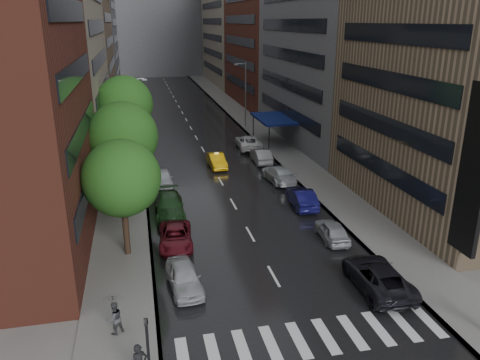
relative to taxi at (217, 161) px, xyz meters
name	(u,v)px	position (x,y,z in m)	size (l,w,h in m)	color
ground	(295,315)	(-0.41, -26.60, -0.72)	(220.00, 220.00, 0.00)	gray
road	(188,122)	(-0.41, 23.40, -0.71)	(14.00, 140.00, 0.01)	black
sidewalk_left	(127,125)	(-9.41, 23.40, -0.64)	(4.00, 140.00, 0.15)	gray
sidewalk_right	(246,119)	(8.59, 23.40, -0.64)	(4.00, 140.00, 0.15)	gray
crosswalk	(312,338)	(-0.21, -28.60, -0.70)	(13.15, 2.80, 0.01)	silver
buildings_left	(78,11)	(-15.41, 32.19, 15.27)	(8.00, 108.00, 38.00)	maroon
buildings_right	(273,18)	(14.59, 30.10, 14.32)	(8.05, 109.10, 36.00)	#937A5B
building_far	(158,15)	(-0.41, 91.40, 15.28)	(40.00, 14.00, 32.00)	slate
tree_near	(122,178)	(-9.01, -17.96, 4.62)	(4.90, 4.90, 7.81)	#382619
tree_mid	(123,137)	(-9.01, -9.49, 5.28)	(5.49, 5.49, 8.76)	#382619
tree_far	(124,104)	(-9.01, 3.43, 5.68)	(5.86, 5.86, 9.35)	#382619
taxi	(217,161)	(0.00, 0.00, 0.00)	(1.51, 4.34, 1.43)	#FFB80D
parked_cars_left	(172,219)	(-5.81, -14.36, 0.01)	(2.51, 22.65, 1.60)	#ACACB1
parked_cars_right	(288,183)	(4.99, -8.68, 0.06)	(3.01, 37.65, 1.60)	black
ped_black_umbrella	(114,311)	(-9.53, -26.33, 0.67)	(1.04, 0.98, 2.09)	#414246
traffic_light	(148,348)	(-8.01, -30.45, 1.51)	(0.18, 0.15, 3.45)	black
street_lamp_left	(134,118)	(-8.13, 3.40, 4.17)	(1.74, 0.22, 9.00)	gray
street_lamp_right	(245,93)	(7.31, 18.40, 4.17)	(1.74, 0.22, 9.00)	gray
awning	(273,119)	(8.58, 8.40, 2.42)	(4.00, 8.00, 3.12)	navy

